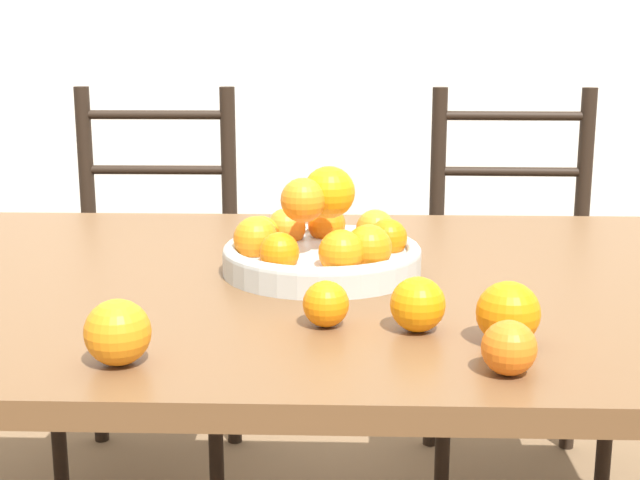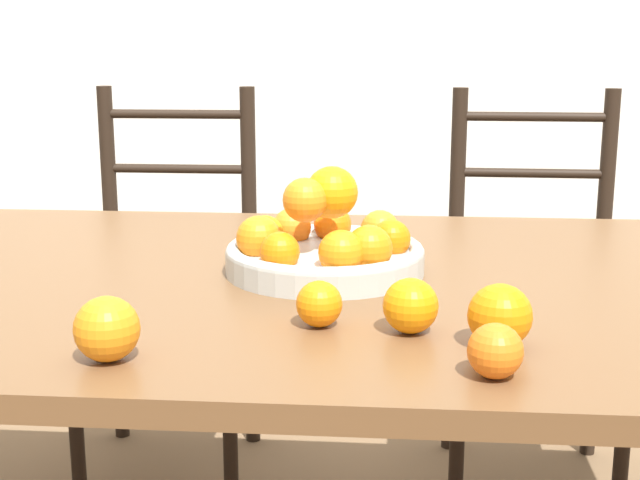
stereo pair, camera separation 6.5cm
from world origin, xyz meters
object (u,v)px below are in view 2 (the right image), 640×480
Objects in this scene: fruit_bowl at (324,245)px; orange_loose_0 at (107,329)px; orange_loose_3 at (319,304)px; chair_left at (170,289)px; orange_loose_4 at (495,351)px; orange_loose_2 at (411,306)px; orange_loose_1 at (500,316)px; chair_right at (533,297)px.

fruit_bowl reaches higher than orange_loose_0.
chair_left is at bearing 114.33° from orange_loose_3.
orange_loose_3 is 0.27m from orange_loose_4.
fruit_bowl is 0.32m from orange_loose_2.
orange_loose_1 is at bearing 81.02° from orange_loose_4.
orange_loose_1 is at bearing -100.35° from chair_right.
chair_left is at bearing -179.13° from chair_right.
chair_right is (0.47, 0.78, -0.31)m from fruit_bowl.
orange_loose_4 is (0.09, -0.15, -0.00)m from orange_loose_2.
chair_left is 1.00× the size of chair_right.
orange_loose_0 reaches higher than orange_loose_4.
orange_loose_1 reaches higher than orange_loose_2.
chair_right is at bearing 78.78° from orange_loose_1.
orange_loose_4 is at bearing -37.74° from orange_loose_3.
orange_loose_4 reaches higher than orange_loose_3.
orange_loose_4 is (-0.02, -0.10, -0.01)m from orange_loose_1.
orange_loose_0 is 1.26m from chair_left.
orange_loose_4 is at bearing -100.16° from chair_right.
fruit_bowl is at bearing 93.10° from orange_loose_3.
chair_left reaches higher than orange_loose_1.
fruit_bowl is 5.06× the size of orange_loose_4.
orange_loose_2 reaches higher than orange_loose_3.
orange_loose_2 is (0.36, 0.13, -0.00)m from orange_loose_0.
chair_right is at bearing 66.90° from orange_loose_3.
orange_loose_0 is at bearing -159.87° from orange_loose_2.
fruit_bowl is 4.09× the size of orange_loose_0.
fruit_bowl is 0.27m from orange_loose_3.
chair_right is (0.93, -0.00, 0.00)m from chair_left.
chair_right reaches higher than orange_loose_1.
orange_loose_2 is 1.17× the size of orange_loose_3.
orange_loose_0 reaches higher than orange_loose_3.
chair_right is at bearing 60.17° from orange_loose_0.
orange_loose_1 is at bearing -22.59° from orange_loose_2.
fruit_bowl is 4.00× the size of orange_loose_1.
fruit_bowl reaches higher than orange_loose_1.
orange_loose_2 is at bearing -64.91° from fruit_bowl.
fruit_bowl is 0.49m from orange_loose_4.
chair_left is (-0.48, 1.06, -0.30)m from orange_loose_3.
orange_loose_2 is at bearing 121.86° from orange_loose_4.
chair_right is at bearing 72.86° from orange_loose_2.
orange_loose_0 is 0.98× the size of orange_loose_1.
chair_left is (-0.71, 1.12, -0.31)m from orange_loose_1.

